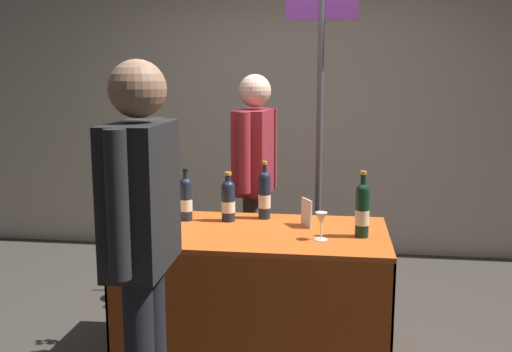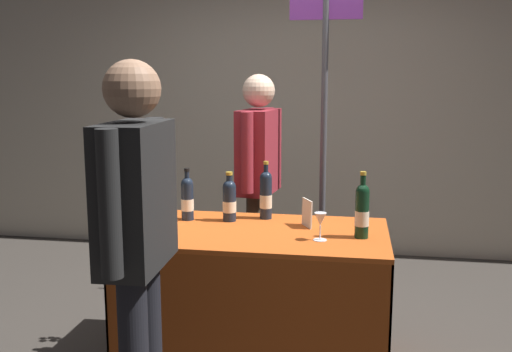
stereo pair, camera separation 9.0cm
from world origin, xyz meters
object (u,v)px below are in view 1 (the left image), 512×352
taster_foreground_right (142,226)px  booth_signpost (320,113)px  display_bottle_0 (186,198)px  flower_vase (162,199)px  wine_glass_near_vendor (321,220)px  vendor_presenter (255,170)px  featured_wine_bottle (264,194)px  tasting_table (256,271)px

taster_foreground_right → booth_signpost: size_ratio=0.76×
display_bottle_0 → flower_vase: bearing=-144.9°
display_bottle_0 → wine_glass_near_vendor: display_bottle_0 is taller
wine_glass_near_vendor → booth_signpost: size_ratio=0.07×
vendor_presenter → flower_vase: bearing=-22.0°
taster_foreground_right → display_bottle_0: bearing=3.4°
display_bottle_0 → booth_signpost: 1.19m
wine_glass_near_vendor → featured_wine_bottle: bearing=130.1°
tasting_table → featured_wine_bottle: featured_wine_bottle is taller
tasting_table → booth_signpost: booth_signpost is taller
booth_signpost → tasting_table: bearing=-107.1°
display_bottle_0 → taster_foreground_right: (0.09, -1.02, 0.11)m
featured_wine_bottle → booth_signpost: size_ratio=0.16×
tasting_table → flower_vase: (-0.55, 0.08, 0.37)m
display_bottle_0 → taster_foreground_right: size_ratio=0.18×
flower_vase → featured_wine_bottle: bearing=18.7°
tasting_table → flower_vase: flower_vase is taller
tasting_table → wine_glass_near_vendor: bearing=-20.4°
flower_vase → tasting_table: bearing=-8.7°
vendor_presenter → taster_foreground_right: 1.71m
tasting_table → display_bottle_0: 0.59m
display_bottle_0 → taster_foreground_right: taster_foreground_right is taller
flower_vase → vendor_presenter: bearing=60.7°
wine_glass_near_vendor → vendor_presenter: size_ratio=0.09×
display_bottle_0 → booth_signpost: (0.74, 0.82, 0.45)m
flower_vase → taster_foreground_right: (0.21, -0.94, 0.10)m
flower_vase → taster_foreground_right: taster_foreground_right is taller
featured_wine_bottle → booth_signpost: (0.29, 0.71, 0.43)m
tasting_table → wine_glass_near_vendor: (0.35, -0.13, 0.34)m
featured_wine_bottle → vendor_presenter: bearing=103.6°
tasting_table → vendor_presenter: size_ratio=0.89×
featured_wine_bottle → flower_vase: 0.59m
taster_foreground_right → vendor_presenter: bearing=-9.0°
vendor_presenter → tasting_table: bearing=15.7°
tasting_table → featured_wine_bottle: 0.47m
featured_wine_bottle → wine_glass_near_vendor: bearing=-49.9°
featured_wine_bottle → vendor_presenter: (-0.14, 0.57, 0.05)m
flower_vase → booth_signpost: (0.85, 0.90, 0.44)m
featured_wine_bottle → booth_signpost: 0.88m
tasting_table → booth_signpost: 1.31m
tasting_table → vendor_presenter: 0.95m
vendor_presenter → wine_glass_near_vendor: bearing=33.5°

